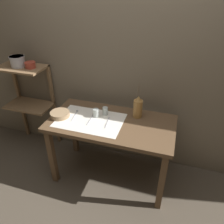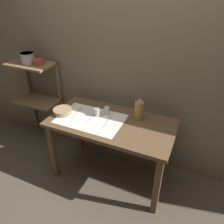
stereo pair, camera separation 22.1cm
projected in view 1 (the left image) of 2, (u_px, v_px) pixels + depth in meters
name	position (u px, v px, depth m)	size (l,w,h in m)	color
ground_plane	(111.00, 174.00, 2.68)	(12.00, 12.00, 0.00)	brown
stone_wall_back	(123.00, 68.00, 2.42)	(7.00, 0.06, 2.40)	#6B5E4C
wooden_table	(111.00, 130.00, 2.33)	(1.32, 0.68, 0.77)	brown
wooden_shelf_unit	(28.00, 92.00, 2.77)	(0.57, 0.34, 1.16)	brown
linen_cloth	(90.00, 120.00, 2.30)	(0.70, 0.46, 0.00)	white
pitcher_with_flowers	(138.00, 107.00, 2.30)	(0.10, 0.10, 0.46)	olive
wooden_bowl	(60.00, 114.00, 2.35)	(0.21, 0.21, 0.05)	#9E7F5B
glass_tumbler_near	(96.00, 113.00, 2.33)	(0.06, 0.06, 0.09)	#B7C1BC
glass_tumbler_far	(105.00, 111.00, 2.37)	(0.06, 0.06, 0.09)	#B7C1BC
spoon_inner	(76.00, 113.00, 2.41)	(0.04, 0.21, 0.02)	#A8A8AD
knife_center	(90.00, 120.00, 2.30)	(0.02, 0.20, 0.00)	#A8A8AD
fork_inner	(107.00, 122.00, 2.25)	(0.03, 0.20, 0.00)	#A8A8AD
metal_pot_large	(18.00, 61.00, 2.53)	(0.17, 0.17, 0.12)	#A8A8AD
metal_pot_small	(30.00, 65.00, 2.51)	(0.13, 0.13, 0.07)	#9E3828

